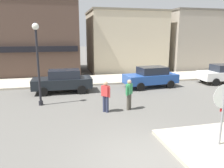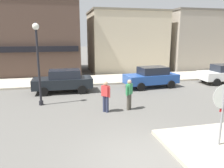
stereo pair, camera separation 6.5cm
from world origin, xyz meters
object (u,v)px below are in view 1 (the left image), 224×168
object	(u,v)px
parked_car_nearest	(63,81)
pedestrian_crossing_far	(106,96)
stop_sign	(223,106)
parked_car_third	(224,73)
lamp_post	(37,52)
pedestrian_crossing_near	(129,94)
parked_car_second	(151,77)

from	to	relation	value
parked_car_nearest	pedestrian_crossing_far	distance (m)	5.12
parked_car_nearest	pedestrian_crossing_far	bearing A→B (deg)	-66.68
stop_sign	parked_car_third	distance (m)	12.17
stop_sign	pedestrian_crossing_far	bearing A→B (deg)	123.76
lamp_post	parked_car_nearest	size ratio (longest dim) A/B	1.13
parked_car_third	pedestrian_crossing_far	size ratio (longest dim) A/B	2.53
lamp_post	pedestrian_crossing_near	size ratio (longest dim) A/B	2.82
parked_car_nearest	parked_car_second	distance (m)	6.54
parked_car_nearest	parked_car_third	distance (m)	12.97
parked_car_second	pedestrian_crossing_far	distance (m)	6.52
stop_sign	parked_car_third	world-z (taller)	stop_sign
pedestrian_crossing_near	pedestrian_crossing_far	xyz separation A→B (m)	(-1.28, -0.10, 0.00)
pedestrian_crossing_near	lamp_post	bearing A→B (deg)	157.77
parked_car_nearest	pedestrian_crossing_far	xyz separation A→B (m)	(2.03, -4.70, 0.06)
pedestrian_crossing_near	pedestrian_crossing_far	size ratio (longest dim) A/B	1.00
stop_sign	parked_car_nearest	size ratio (longest dim) A/B	0.57
pedestrian_crossing_near	parked_car_third	bearing A→B (deg)	25.32
stop_sign	parked_car_second	size ratio (longest dim) A/B	0.55
parked_car_nearest	pedestrian_crossing_far	world-z (taller)	pedestrian_crossing_far
stop_sign	lamp_post	size ratio (longest dim) A/B	0.51
pedestrian_crossing_near	pedestrian_crossing_far	world-z (taller)	same
parked_car_third	pedestrian_crossing_near	world-z (taller)	pedestrian_crossing_near
lamp_post	pedestrian_crossing_near	xyz separation A→B (m)	(4.60, -1.88, -2.09)
parked_car_second	pedestrian_crossing_far	world-z (taller)	pedestrian_crossing_far
parked_car_second	lamp_post	bearing A→B (deg)	-160.81
parked_car_third	pedestrian_crossing_far	distance (m)	11.90
stop_sign	parked_car_second	bearing A→B (deg)	81.03
stop_sign	pedestrian_crossing_near	xyz separation A→B (m)	(-1.77, 4.66, -0.65)
lamp_post	pedestrian_crossing_far	xyz separation A→B (m)	(3.32, -1.98, -2.09)
parked_car_second	pedestrian_crossing_near	xyz separation A→B (m)	(-3.23, -4.61, 0.06)
stop_sign	parked_car_second	world-z (taller)	stop_sign
parked_car_nearest	pedestrian_crossing_near	world-z (taller)	pedestrian_crossing_near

